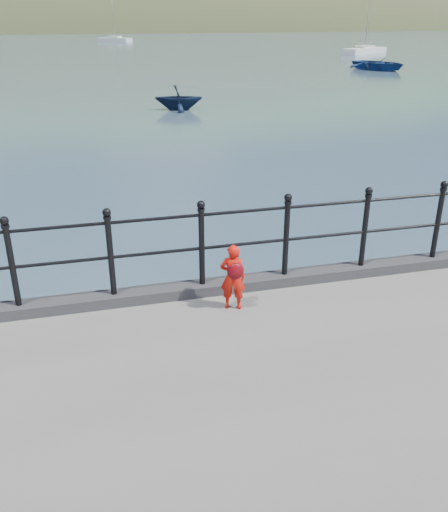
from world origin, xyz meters
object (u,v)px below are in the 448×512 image
object	(u,v)px
railing	(157,242)
child	(233,277)
launch_navy	(179,97)
sailboat_far	(365,51)
launch_blue	(379,64)
sailboat_deep	(115,40)

from	to	relation	value
railing	child	bearing A→B (deg)	-29.75
launch_navy	sailboat_far	distance (m)	49.60
sailboat_far	launch_blue	bearing A→B (deg)	-144.79
sailboat_deep	sailboat_far	world-z (taller)	sailboat_far
sailboat_far	child	bearing A→B (deg)	-149.28
railing	sailboat_deep	size ratio (longest dim) A/B	1.88
child	launch_navy	bearing A→B (deg)	-80.47
sailboat_far	sailboat_deep	bearing A→B (deg)	94.07
railing	sailboat_far	distance (m)	70.21
launch_blue	sailboat_far	bearing A→B (deg)	43.00
launch_navy	sailboat_far	bearing A→B (deg)	-26.27
railing	sailboat_far	size ratio (longest dim) A/B	1.76
railing	launch_blue	size ratio (longest dim) A/B	3.48
railing	child	xyz separation A→B (m)	(0.90, -0.51, -0.36)
railing	sailboat_far	world-z (taller)	sailboat_far
launch_blue	child	bearing A→B (deg)	-143.69
launch_navy	sailboat_far	world-z (taller)	sailboat_far
launch_blue	sailboat_deep	size ratio (longest dim) A/B	0.54
railing	launch_navy	world-z (taller)	railing
railing	launch_navy	distance (m)	22.47
sailboat_deep	sailboat_far	size ratio (longest dim) A/B	0.94
railing	launch_blue	distance (m)	47.26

